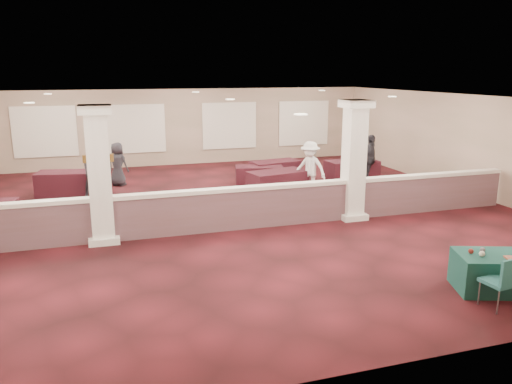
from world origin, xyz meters
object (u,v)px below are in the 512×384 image
object	(u,v)px
conf_chair_side	(503,279)
near_table	(506,273)
far_table_front_right	(352,171)
far_table_back_center	(259,175)
attendee_c	(370,159)
far_table_front_center	(278,183)
attendee_d	(118,164)
far_table_back_left	(68,183)
far_table_back_right	(275,170)
attendee_b	(310,168)
attendee_a	(95,172)

from	to	relation	value
conf_chair_side	near_table	bearing A→B (deg)	35.50
near_table	far_table_front_right	size ratio (longest dim) A/B	0.97
far_table_back_center	attendee_c	bearing A→B (deg)	-12.51
far_table_front_center	attendee_d	bearing A→B (deg)	149.68
far_table_back_left	attendee_d	bearing A→B (deg)	28.18
far_table_back_right	attendee_b	bearing A→B (deg)	-81.44
far_table_back_right	far_table_front_right	bearing A→B (deg)	-20.26
attendee_b	attendee_d	size ratio (longest dim) A/B	1.14
far_table_front_right	far_table_back_center	bearing A→B (deg)	173.24
attendee_b	conf_chair_side	bearing A→B (deg)	-41.71
far_table_back_center	conf_chair_side	bearing A→B (deg)	-84.41
near_table	far_table_back_right	bearing A→B (deg)	113.84
conf_chair_side	far_table_back_right	bearing A→B (deg)	84.26
far_table_front_right	attendee_c	size ratio (longest dim) A/B	1.07
far_table_front_right	attendee_b	world-z (taller)	attendee_b
far_table_front_right	attendee_d	world-z (taller)	attendee_d
far_table_back_left	far_table_back_right	world-z (taller)	far_table_back_left
far_table_back_right	attendee_b	size ratio (longest dim) A/B	1.02
conf_chair_side	attendee_a	size ratio (longest dim) A/B	0.54
near_table	far_table_front_right	distance (m)	9.46
attendee_a	attendee_d	size ratio (longest dim) A/B	1.16
far_table_front_center	attendee_a	bearing A→B (deg)	169.10
far_table_front_right	attendee_d	bearing A→B (deg)	167.77
far_table_front_right	far_table_back_left	bearing A→B (deg)	174.78
near_table	far_table_back_right	world-z (taller)	far_table_back_right
near_table	attendee_a	xyz separation A→B (m)	(-7.15, 9.28, 0.53)
far_table_back_right	far_table_front_center	bearing A→B (deg)	-107.28
conf_chair_side	far_table_front_center	bearing A→B (deg)	88.70
near_table	conf_chair_side	bearing A→B (deg)	-118.59
attendee_b	far_table_front_right	bearing A→B (deg)	80.88
far_table_back_center	attendee_c	size ratio (longest dim) A/B	0.95
near_table	attendee_b	distance (m)	7.93
attendee_b	attendee_d	distance (m)	6.71
attendee_d	far_table_back_center	bearing A→B (deg)	-161.44
far_table_front_center	attendee_d	size ratio (longest dim) A/B	1.24
near_table	conf_chair_side	distance (m)	0.90
far_table_back_center	far_table_back_right	distance (m)	0.98
far_table_back_left	conf_chair_side	bearing A→B (deg)	-55.53
attendee_a	attendee_b	size ratio (longest dim) A/B	1.02
conf_chair_side	far_table_front_center	xyz separation A→B (m)	(-0.85, 8.78, -0.18)
attendee_a	far_table_back_center	bearing A→B (deg)	-10.40
conf_chair_side	far_table_back_left	world-z (taller)	conf_chair_side
attendee_b	far_table_back_center	bearing A→B (deg)	171.85
conf_chair_side	far_table_front_center	world-z (taller)	conf_chair_side
attendee_d	near_table	bearing A→B (deg)	154.68
attendee_c	conf_chair_side	bearing A→B (deg)	-153.92
attendee_a	attendee_d	distance (m)	1.93
far_table_front_right	attendee_a	size ratio (longest dim) A/B	1.06
far_table_back_left	far_table_back_right	bearing A→B (deg)	0.59
attendee_a	attendee_b	world-z (taller)	attendee_a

